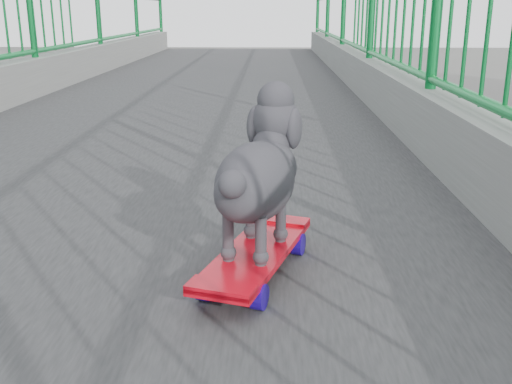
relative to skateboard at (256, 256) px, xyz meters
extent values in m
cube|color=slate|center=(-0.55, 6.61, -3.81)|extent=(1.20, 1.20, 6.50)
cube|color=red|center=(0.00, 0.00, 0.01)|extent=(0.32, 0.57, 0.02)
cube|color=#99999E|center=(-0.05, -0.17, -0.01)|extent=(0.10, 0.06, 0.02)
cylinder|color=#1D0694|center=(-0.12, -0.15, -0.02)|extent=(0.05, 0.07, 0.06)
sphere|color=yellow|center=(-0.12, -0.15, -0.02)|extent=(0.03, 0.03, 0.03)
cylinder|color=#1D0694|center=(0.01, -0.19, -0.02)|extent=(0.05, 0.07, 0.06)
sphere|color=yellow|center=(0.01, -0.19, -0.02)|extent=(0.03, 0.03, 0.03)
cube|color=#99999E|center=(0.05, 0.17, -0.01)|extent=(0.10, 0.06, 0.02)
cylinder|color=#1D0694|center=(-0.01, 0.19, -0.02)|extent=(0.05, 0.07, 0.06)
sphere|color=yellow|center=(-0.01, 0.19, -0.02)|extent=(0.03, 0.03, 0.03)
cylinder|color=#1D0694|center=(0.12, 0.15, -0.02)|extent=(0.05, 0.07, 0.06)
sphere|color=yellow|center=(0.12, 0.15, -0.02)|extent=(0.03, 0.03, 0.03)
ellipsoid|color=#2C2A2E|center=(0.00, 0.00, 0.21)|extent=(0.28, 0.35, 0.20)
sphere|color=#2C2A2E|center=(0.05, 0.16, 0.34)|extent=(0.14, 0.14, 0.14)
sphere|color=black|center=(0.08, 0.25, 0.32)|extent=(0.02, 0.02, 0.02)
sphere|color=#2C2A2E|center=(-0.05, -0.16, 0.25)|extent=(0.07, 0.07, 0.07)
cylinder|color=#2C2A2E|center=(-0.02, 0.09, 0.08)|extent=(0.03, 0.03, 0.13)
cylinder|color=#2C2A2E|center=(0.07, 0.07, 0.08)|extent=(0.03, 0.03, 0.13)
cylinder|color=#2C2A2E|center=(-0.07, -0.07, 0.08)|extent=(0.03, 0.03, 0.13)
cylinder|color=#2C2A2E|center=(0.02, -0.09, 0.08)|extent=(0.03, 0.03, 0.13)
camera|label=1|loc=(0.04, -1.48, 0.63)|focal=42.00mm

